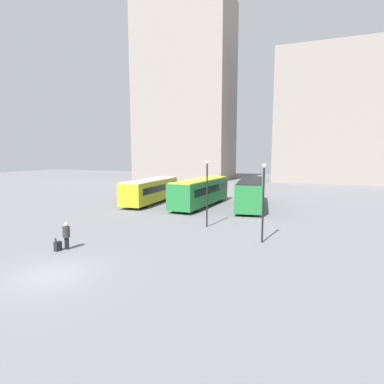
# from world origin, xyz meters

# --- Properties ---
(ground_plane) EXTENTS (160.00, 160.00, 0.00)m
(ground_plane) POSITION_xyz_m (0.00, 0.00, 0.00)
(ground_plane) COLOR slate
(building_block_left) EXTENTS (21.41, 14.83, 41.33)m
(building_block_left) POSITION_xyz_m (-15.66, 57.41, 20.66)
(building_block_left) COLOR gray
(building_block_left) RESTS_ON ground_plane
(building_block_right) EXTENTS (27.38, 10.57, 26.62)m
(building_block_right) POSITION_xyz_m (18.64, 57.41, 13.31)
(building_block_right) COLOR gray
(building_block_right) RESTS_ON ground_plane
(bus_0) EXTENTS (2.80, 10.53, 2.79)m
(bus_0) POSITION_xyz_m (-5.78, 20.87, 1.53)
(bus_0) COLOR gold
(bus_0) RESTS_ON ground_plane
(bus_1) EXTENTS (3.43, 11.33, 2.98)m
(bus_1) POSITION_xyz_m (0.43, 21.00, 1.63)
(bus_1) COLOR #237A38
(bus_1) RESTS_ON ground_plane
(bus_2) EXTENTS (3.92, 11.63, 3.00)m
(bus_2) POSITION_xyz_m (5.76, 22.14, 1.64)
(bus_2) COLOR #237A38
(bus_2) RESTS_ON ground_plane
(traveler) EXTENTS (0.45, 0.45, 1.65)m
(traveler) POSITION_xyz_m (-2.23, 3.38, 0.98)
(traveler) COLOR black
(traveler) RESTS_ON ground_plane
(suitcase) EXTENTS (0.28, 0.42, 0.81)m
(suitcase) POSITION_xyz_m (-2.50, 2.94, 0.28)
(suitcase) COLOR black
(suitcase) RESTS_ON ground_plane
(lamp_post_0) EXTENTS (0.28, 0.28, 5.24)m
(lamp_post_0) POSITION_xyz_m (4.02, 11.78, 3.11)
(lamp_post_0) COLOR black
(lamp_post_0) RESTS_ON ground_plane
(lamp_post_1) EXTENTS (0.28, 0.28, 5.13)m
(lamp_post_1) POSITION_xyz_m (8.71, 8.91, 3.05)
(lamp_post_1) COLOR black
(lamp_post_1) RESTS_ON ground_plane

